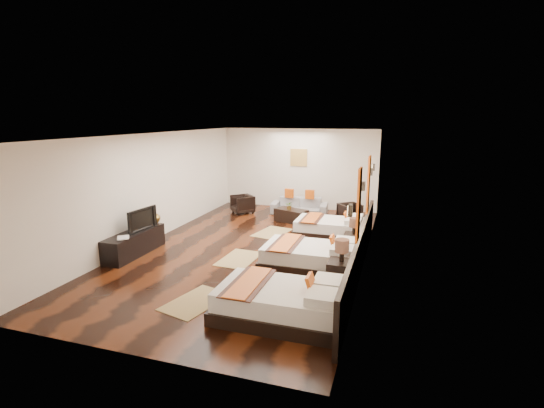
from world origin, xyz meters
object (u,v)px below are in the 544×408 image
(bed_mid, at_px, (311,257))
(figurine, at_px, (153,216))
(tv, at_px, (139,219))
(table_plant, at_px, (290,206))
(bed_near, at_px, (282,302))
(nightstand_b, at_px, (353,241))
(book, at_px, (117,238))
(sofa, at_px, (299,206))
(coffee_table, at_px, (291,215))
(armchair_right, at_px, (350,212))
(armchair_left, at_px, (242,204))
(nightstand_a, at_px, (341,272))
(tv_console, at_px, (135,243))
(bed_far, at_px, (330,228))

(bed_mid, relative_size, figurine, 5.58)
(tv, relative_size, table_plant, 3.71)
(bed_near, xyz_separation_m, nightstand_b, (0.75, 3.49, 0.03))
(book, relative_size, sofa, 0.18)
(nightstand_b, bearing_deg, tv, -163.67)
(sofa, bearing_deg, book, -121.86)
(bed_mid, relative_size, coffee_table, 2.06)
(figurine, bearing_deg, sofa, 56.84)
(armchair_right, height_order, coffee_table, armchair_right)
(armchair_right, bearing_deg, armchair_left, 142.90)
(nightstand_a, bearing_deg, figurine, 165.56)
(tv, xyz_separation_m, figurine, (-0.05, 0.62, -0.09))
(bed_near, distance_m, nightstand_b, 3.57)
(book, distance_m, armchair_right, 6.89)
(figurine, distance_m, armchair_left, 3.93)
(nightstand_a, bearing_deg, table_plant, 116.63)
(bed_mid, bearing_deg, nightstand_a, -48.57)
(nightstand_a, bearing_deg, coffee_table, 115.90)
(bed_near, bearing_deg, book, 162.96)
(bed_near, relative_size, nightstand_b, 2.40)
(nightstand_b, xyz_separation_m, table_plant, (-2.21, 2.32, 0.22))
(tv_console, xyz_separation_m, armchair_left, (0.91, 4.61, 0.03))
(figurine, distance_m, armchair_right, 5.92)
(sofa, xyz_separation_m, coffee_table, (0.00, -1.05, -0.07))
(tv_console, relative_size, armchair_left, 2.65)
(book, height_order, armchair_right, book)
(armchair_left, bearing_deg, figurine, -58.15)
(bed_near, relative_size, sofa, 1.14)
(tv, xyz_separation_m, sofa, (2.72, 4.87, -0.55))
(bed_near, bearing_deg, nightstand_a, 61.95)
(bed_far, relative_size, nightstand_a, 1.92)
(bed_mid, height_order, table_plant, bed_mid)
(bed_mid, distance_m, armchair_right, 4.25)
(nightstand_a, distance_m, book, 4.95)
(tv_console, xyz_separation_m, figurine, (0.00, 0.81, 0.46))
(nightstand_a, relative_size, tv, 1.05)
(figurine, bearing_deg, bed_far, 26.00)
(book, xyz_separation_m, table_plant, (2.74, 4.52, -0.04))
(armchair_right, bearing_deg, tv, -172.39)
(bed_near, distance_m, coffee_table, 6.04)
(nightstand_b, height_order, tv_console, nightstand_b)
(bed_far, bearing_deg, armchair_right, 80.17)
(bed_near, xyz_separation_m, bed_far, (-0.00, 4.72, -0.03))
(bed_near, distance_m, bed_mid, 2.25)
(bed_near, relative_size, armchair_right, 3.37)
(armchair_right, relative_size, table_plant, 2.48)
(book, bearing_deg, nightstand_b, 24.02)
(bed_mid, height_order, armchair_right, bed_mid)
(tv_console, distance_m, table_plant, 4.80)
(book, bearing_deg, armchair_left, 80.11)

